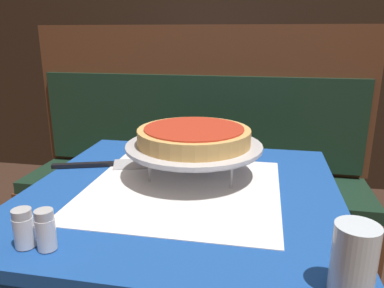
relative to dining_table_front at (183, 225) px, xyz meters
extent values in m
cube|color=#194799|center=(0.00, 0.00, 0.09)|extent=(0.84, 0.84, 0.03)
cube|color=white|center=(0.00, 0.00, 0.11)|extent=(0.52, 0.52, 0.00)
cube|color=#194799|center=(0.00, 0.00, 0.00)|extent=(0.83, 0.83, 0.16)
cube|color=#4C331E|center=(-0.38, 0.38, -0.29)|extent=(0.05, 0.05, 0.74)
cube|color=#4C331E|center=(0.38, 0.38, -0.29)|extent=(0.05, 0.05, 0.74)
cube|color=#194799|center=(-0.27, 1.51, 0.09)|extent=(0.69, 0.69, 0.03)
cube|color=white|center=(-0.27, 1.51, 0.11)|extent=(0.43, 0.43, 0.00)
cube|color=#194799|center=(-0.27, 1.51, 0.00)|extent=(0.69, 0.69, 0.15)
cube|color=#4C331E|center=(-0.58, 1.20, -0.29)|extent=(0.05, 0.05, 0.74)
cube|color=#4C331E|center=(0.04, 1.20, -0.29)|extent=(0.05, 0.05, 0.74)
cube|color=#4C331E|center=(-0.58, 1.83, -0.29)|extent=(0.05, 0.05, 0.74)
cube|color=#4C331E|center=(0.04, 1.83, -0.29)|extent=(0.05, 0.05, 0.74)
cube|color=brown|center=(-0.13, 0.81, -0.46)|extent=(1.74, 0.45, 0.42)
cube|color=#193323|center=(-0.13, 0.81, -0.22)|extent=(1.70, 0.44, 0.06)
cube|color=brown|center=(-0.13, 1.00, 0.19)|extent=(1.74, 0.06, 0.74)
cube|color=#193323|center=(-0.13, 0.96, 0.07)|extent=(1.67, 0.02, 0.48)
cube|color=black|center=(0.00, 2.06, 0.53)|extent=(6.00, 0.04, 2.40)
cylinder|color=#ADADB2|center=(0.01, 0.23, 0.15)|extent=(0.01, 0.01, 0.08)
cylinder|color=#ADADB2|center=(-0.10, 0.03, 0.15)|extent=(0.01, 0.01, 0.08)
cylinder|color=#ADADB2|center=(0.13, 0.03, 0.15)|extent=(0.01, 0.01, 0.08)
cylinder|color=#ADADB2|center=(0.01, 0.10, 0.19)|extent=(0.27, 0.27, 0.01)
cylinder|color=silver|center=(0.01, 0.10, 0.20)|extent=(0.38, 0.38, 0.01)
cylinder|color=silver|center=(0.01, 0.10, 0.20)|extent=(0.40, 0.40, 0.01)
cylinder|color=tan|center=(0.01, 0.10, 0.23)|extent=(0.33, 0.33, 0.05)
cylinder|color=red|center=(0.01, 0.10, 0.26)|extent=(0.29, 0.29, 0.01)
cube|color=#BCBCC1|center=(-0.20, 0.15, 0.11)|extent=(0.14, 0.13, 0.00)
cube|color=black|center=(-0.35, 0.11, 0.12)|extent=(0.19, 0.08, 0.01)
cylinder|color=silver|center=(0.36, -0.36, 0.17)|extent=(0.07, 0.07, 0.12)
cylinder|color=silver|center=(-0.24, -0.34, 0.14)|extent=(0.04, 0.04, 0.06)
cylinder|color=#B7B7BC|center=(-0.24, -0.34, 0.18)|extent=(0.04, 0.04, 0.02)
cylinder|color=silver|center=(-0.20, -0.34, 0.14)|extent=(0.04, 0.04, 0.06)
cylinder|color=#B7B7BC|center=(-0.20, -0.34, 0.18)|extent=(0.04, 0.04, 0.02)
cube|color=#B2B2B7|center=(-0.06, 0.37, 0.16)|extent=(0.10, 0.05, 0.09)
cube|color=black|center=(-0.25, 1.58, 0.12)|extent=(0.13, 0.13, 0.03)
cylinder|color=black|center=(-0.25, 1.58, 0.20)|extent=(0.01, 0.01, 0.12)
cylinder|color=red|center=(-0.25, 1.61, 0.19)|extent=(0.04, 0.04, 0.10)
cylinder|color=#99194C|center=(-0.25, 1.54, 0.19)|extent=(0.04, 0.04, 0.10)
camera|label=1|loc=(0.20, -0.92, 0.52)|focal=35.00mm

